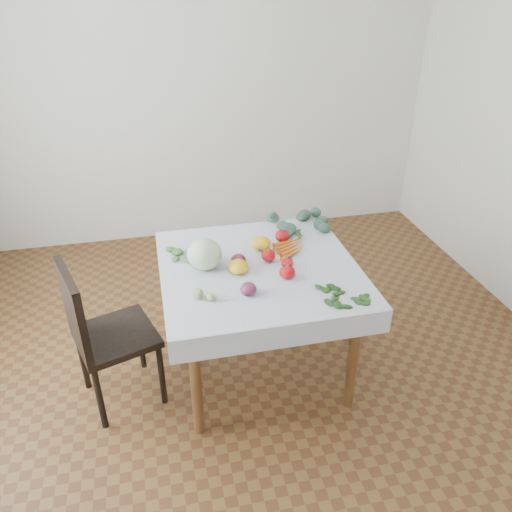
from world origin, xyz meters
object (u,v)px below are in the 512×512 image
Objects in this scene: table at (259,281)px; carrot_bunch at (291,247)px; chair at (98,329)px; cabbage at (205,254)px; heirloom_back at (261,243)px.

carrot_bunch is at bearing 32.44° from table.
chair is 0.71m from cabbage.
cabbage is 0.78× the size of carrot_bunch.
table is 8.56× the size of heirloom_back.
cabbage is (0.62, 0.15, 0.32)m from chair.
carrot_bunch is (0.18, -0.05, -0.02)m from heirloom_back.
chair is 1.21m from carrot_bunch.
table is at bearing -147.56° from carrot_bunch.
table is 3.95× the size of carrot_bunch.
chair reaches higher than carrot_bunch.
heirloom_back is (0.98, 0.29, 0.27)m from chair.
chair is at bearing -166.64° from cabbage.
heirloom_back is (0.06, 0.19, 0.14)m from table.
table is 0.30m from carrot_bunch.
chair is (-0.92, -0.09, -0.12)m from table.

